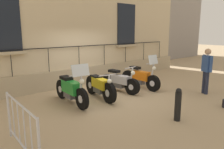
{
  "coord_description": "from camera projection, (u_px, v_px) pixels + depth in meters",
  "views": [
    {
      "loc": [
        6.38,
        -5.14,
        2.4
      ],
      "look_at": [
        0.4,
        0.0,
        0.8
      ],
      "focal_mm": 35.6,
      "sensor_mm": 36.0,
      "label": 1
    }
  ],
  "objects": [
    {
      "name": "distant_building",
      "position": [
        155.0,
        12.0,
        19.39
      ],
      "size": [
        4.63,
        7.2,
        7.79
      ],
      "color": "gray",
      "rests_on": "ground_plane"
    },
    {
      "name": "bollard",
      "position": [
        178.0,
        104.0,
        5.88
      ],
      "size": [
        0.17,
        0.17,
        0.9
      ],
      "color": "black",
      "rests_on": "ground_plane"
    },
    {
      "name": "ground_plane",
      "position": [
        105.0,
        93.0,
        8.5
      ],
      "size": [
        60.0,
        60.0,
        0.0
      ],
      "primitive_type": "plane",
      "color": "tan"
    },
    {
      "name": "motorcycle_orange",
      "position": [
        141.0,
        78.0,
        9.17
      ],
      "size": [
        2.03,
        0.59,
        1.44
      ],
      "color": "black",
      "rests_on": "ground_plane"
    },
    {
      "name": "motorcycle_silver",
      "position": [
        120.0,
        82.0,
        8.65
      ],
      "size": [
        1.87,
        0.62,
        1.04
      ],
      "color": "black",
      "rests_on": "ground_plane"
    },
    {
      "name": "motorcycle_green",
      "position": [
        71.0,
        90.0,
        7.23
      ],
      "size": [
        2.12,
        0.69,
        1.4
      ],
      "color": "black",
      "rests_on": "ground_plane"
    },
    {
      "name": "crowd_barrier",
      "position": [
        21.0,
        127.0,
        4.27
      ],
      "size": [
        1.9,
        0.12,
        1.05
      ],
      "color": "#B7B7BF",
      "rests_on": "ground_plane"
    },
    {
      "name": "motorcycle_yellow",
      "position": [
        100.0,
        87.0,
        7.83
      ],
      "size": [
        1.98,
        0.7,
        0.95
      ],
      "color": "black",
      "rests_on": "ground_plane"
    },
    {
      "name": "pedestrian_standing",
      "position": [
        207.0,
        68.0,
        8.3
      ],
      "size": [
        0.47,
        0.37,
        1.71
      ],
      "color": "#23283D",
      "rests_on": "ground_plane"
    }
  ]
}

